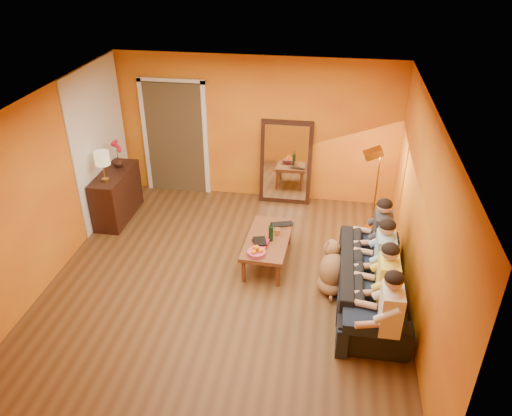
% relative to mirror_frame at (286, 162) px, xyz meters
% --- Properties ---
extents(room_shell, '(5.00, 5.50, 2.60)m').
position_rel_mirror_frame_xyz_m(room_shell, '(-0.55, -2.26, 0.54)').
color(room_shell, brown).
rests_on(room_shell, ground).
extents(white_accent, '(0.02, 1.90, 2.58)m').
position_rel_mirror_frame_xyz_m(white_accent, '(-3.04, -0.88, 0.54)').
color(white_accent, white).
rests_on(white_accent, wall_left).
extents(doorway_recess, '(1.06, 0.30, 2.10)m').
position_rel_mirror_frame_xyz_m(doorway_recess, '(-2.05, 0.20, 0.29)').
color(doorway_recess, '#3F2D19').
rests_on(doorway_recess, floor).
extents(door_jamb_left, '(0.08, 0.06, 2.20)m').
position_rel_mirror_frame_xyz_m(door_jamb_left, '(-2.62, 0.08, 0.29)').
color(door_jamb_left, white).
rests_on(door_jamb_left, wall_back).
extents(door_jamb_right, '(0.08, 0.06, 2.20)m').
position_rel_mirror_frame_xyz_m(door_jamb_right, '(-1.48, 0.08, 0.29)').
color(door_jamb_right, white).
rests_on(door_jamb_right, wall_back).
extents(door_header, '(1.22, 0.06, 0.08)m').
position_rel_mirror_frame_xyz_m(door_header, '(-2.05, 0.08, 1.36)').
color(door_header, white).
rests_on(door_header, wall_back).
extents(mirror_frame, '(0.92, 0.27, 1.51)m').
position_rel_mirror_frame_xyz_m(mirror_frame, '(0.00, 0.00, 0.00)').
color(mirror_frame, '#321710').
rests_on(mirror_frame, floor).
extents(mirror_glass, '(0.78, 0.21, 1.35)m').
position_rel_mirror_frame_xyz_m(mirror_glass, '(0.00, -0.04, 0.00)').
color(mirror_glass, white).
rests_on(mirror_glass, mirror_frame).
extents(sideboard, '(0.44, 1.18, 0.85)m').
position_rel_mirror_frame_xyz_m(sideboard, '(-2.79, -1.08, -0.34)').
color(sideboard, '#321710').
rests_on(sideboard, floor).
extents(table_lamp, '(0.24, 0.24, 0.51)m').
position_rel_mirror_frame_xyz_m(table_lamp, '(-2.79, -1.38, 0.34)').
color(table_lamp, beige).
rests_on(table_lamp, sideboard).
extents(sofa, '(2.22, 0.87, 0.65)m').
position_rel_mirror_frame_xyz_m(sofa, '(1.45, -2.65, -0.44)').
color(sofa, black).
rests_on(sofa, floor).
extents(coffee_table, '(0.67, 1.24, 0.42)m').
position_rel_mirror_frame_xyz_m(coffee_table, '(-0.04, -1.99, -0.55)').
color(coffee_table, brown).
rests_on(coffee_table, floor).
extents(floor_lamp, '(0.34, 0.29, 1.44)m').
position_rel_mirror_frame_xyz_m(floor_lamp, '(1.55, -0.81, -0.04)').
color(floor_lamp, gold).
rests_on(floor_lamp, floor).
extents(dog, '(0.58, 0.71, 0.73)m').
position_rel_mirror_frame_xyz_m(dog, '(0.93, -2.48, -0.40)').
color(dog, '#987045').
rests_on(dog, floor).
extents(person_far_left, '(0.70, 0.44, 1.22)m').
position_rel_mirror_frame_xyz_m(person_far_left, '(1.58, -3.65, -0.15)').
color(person_far_left, silver).
rests_on(person_far_left, sofa).
extents(person_mid_left, '(0.70, 0.44, 1.22)m').
position_rel_mirror_frame_xyz_m(person_mid_left, '(1.58, -3.10, -0.15)').
color(person_mid_left, '#EADE4E').
rests_on(person_mid_left, sofa).
extents(person_mid_right, '(0.70, 0.44, 1.22)m').
position_rel_mirror_frame_xyz_m(person_mid_right, '(1.58, -2.55, -0.15)').
color(person_mid_right, '#93C6E3').
rests_on(person_mid_right, sofa).
extents(person_far_right, '(0.70, 0.44, 1.22)m').
position_rel_mirror_frame_xyz_m(person_far_right, '(1.58, -2.00, -0.15)').
color(person_far_right, '#323237').
rests_on(person_far_right, sofa).
extents(fruit_bowl, '(0.26, 0.26, 0.16)m').
position_rel_mirror_frame_xyz_m(fruit_bowl, '(-0.14, -2.44, -0.26)').
color(fruit_bowl, '#BF4366').
rests_on(fruit_bowl, coffee_table).
extents(wine_bottle, '(0.07, 0.07, 0.31)m').
position_rel_mirror_frame_xyz_m(wine_bottle, '(0.01, -2.04, -0.18)').
color(wine_bottle, black).
rests_on(wine_bottle, coffee_table).
extents(tumbler, '(0.13, 0.13, 0.10)m').
position_rel_mirror_frame_xyz_m(tumbler, '(0.08, -1.87, -0.29)').
color(tumbler, '#B27F3F').
rests_on(tumbler, coffee_table).
extents(laptop, '(0.40, 0.32, 0.03)m').
position_rel_mirror_frame_xyz_m(laptop, '(0.14, -1.64, -0.33)').
color(laptop, black).
rests_on(laptop, coffee_table).
extents(book_lower, '(0.26, 0.28, 0.02)m').
position_rel_mirror_frame_xyz_m(book_lower, '(-0.22, -2.19, -0.33)').
color(book_lower, '#321710').
rests_on(book_lower, coffee_table).
extents(book_mid, '(0.23, 0.29, 0.02)m').
position_rel_mirror_frame_xyz_m(book_mid, '(-0.21, -2.18, -0.31)').
color(book_mid, red).
rests_on(book_mid, book_lower).
extents(book_upper, '(0.24, 0.28, 0.02)m').
position_rel_mirror_frame_xyz_m(book_upper, '(-0.22, -2.20, -0.29)').
color(book_upper, black).
rests_on(book_upper, book_mid).
extents(vase, '(0.17, 0.17, 0.18)m').
position_rel_mirror_frame_xyz_m(vase, '(-2.79, -0.83, 0.18)').
color(vase, '#321710').
rests_on(vase, sideboard).
extents(flowers, '(0.17, 0.17, 0.51)m').
position_rel_mirror_frame_xyz_m(flowers, '(-2.79, -0.83, 0.47)').
color(flowers, red).
rests_on(flowers, vase).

